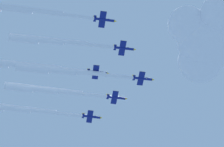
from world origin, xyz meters
TOP-DOWN VIEW (x-y plane):
  - jet_lead at (-8.20, -21.75)m, footprint 25.88×59.65m
  - jet_port_inner at (-22.02, -24.33)m, footprint 23.06×55.15m
  - jet_starboard_inner at (2.22, -31.66)m, footprint 23.42×53.29m
  - jet_port_mid at (-14.22, -39.01)m, footprint 24.60×56.10m
  - jet_starboard_mid at (-38.49, -32.41)m, footprint 24.29×59.09m
  - jet_port_outer at (9.89, -50.67)m, footprint 25.16×60.84m
  - cloud_puff at (26.91, 37.19)m, footprint 45.71×36.37m

SIDE VIEW (x-z plane):
  - jet_lead at x=-8.20m, z-range 158.01..162.03m
  - jet_port_mid at x=-14.22m, z-range 159.18..163.17m
  - jet_port_inner at x=-22.02m, z-range 159.27..163.20m
  - jet_starboard_mid at x=-38.49m, z-range 159.43..163.33m
  - jet_port_outer at x=9.89m, z-range 160.33..164.33m
  - jet_starboard_inner at x=2.22m, z-range 160.78..164.81m
  - cloud_puff at x=26.91m, z-range 166.59..196.90m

